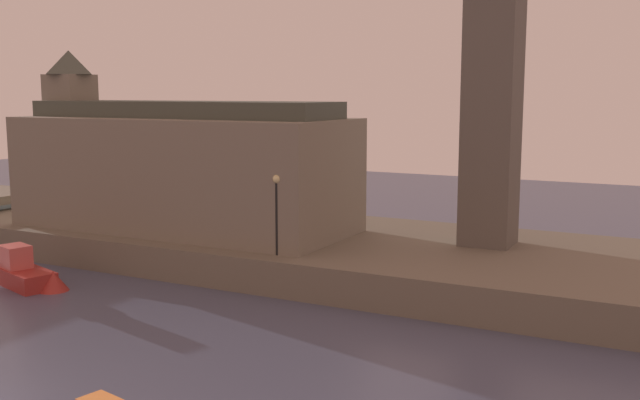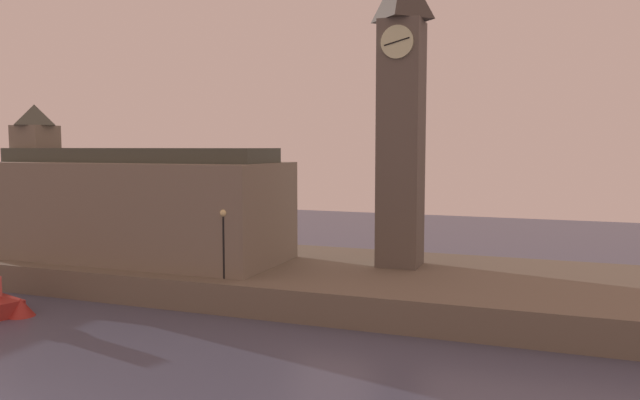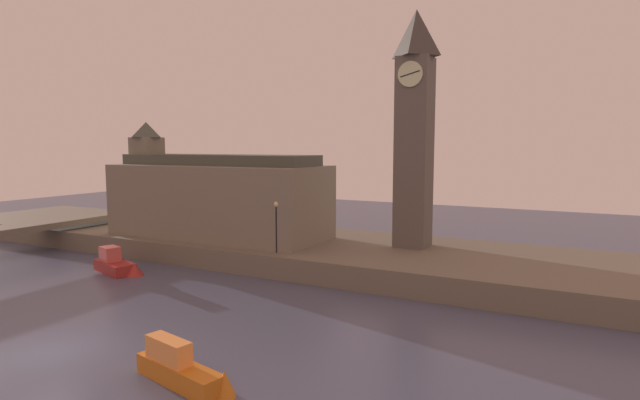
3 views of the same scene
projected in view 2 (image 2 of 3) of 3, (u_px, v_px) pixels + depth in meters
far_embankment at (243, 273)px, 34.85m from camera, size 70.00×12.00×1.50m
clock_tower at (401, 110)px, 32.40m from camera, size 2.44×2.48×16.12m
parliament_hall at (133, 204)px, 35.34m from camera, size 17.12×6.81×8.99m
streetlamp at (224, 235)px, 29.57m from camera, size 0.36×0.36×3.40m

